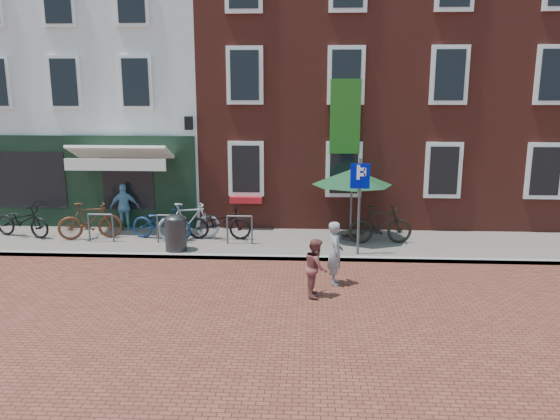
# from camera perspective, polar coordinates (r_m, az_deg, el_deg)

# --- Properties ---
(ground) EXTENTS (80.00, 80.00, 0.00)m
(ground) POSITION_cam_1_polar(r_m,az_deg,el_deg) (14.52, -6.79, -5.16)
(ground) COLOR brown
(sidewalk) EXTENTS (24.00, 3.00, 0.10)m
(sidewalk) POSITION_cam_1_polar(r_m,az_deg,el_deg) (15.80, -2.28, -3.44)
(sidewalk) COLOR slate
(sidewalk) RESTS_ON ground
(building_stucco) EXTENTS (8.00, 8.00, 9.00)m
(building_stucco) POSITION_cam_1_polar(r_m,az_deg,el_deg) (21.94, -17.13, 12.22)
(building_stucco) COLOR silver
(building_stucco) RESTS_ON ground
(building_brick_mid) EXTENTS (6.00, 8.00, 10.00)m
(building_brick_mid) POSITION_cam_1_polar(r_m,az_deg,el_deg) (20.65, 1.92, 14.16)
(building_brick_mid) COLOR maroon
(building_brick_mid) RESTS_ON ground
(building_brick_right) EXTENTS (6.00, 8.00, 10.00)m
(building_brick_right) POSITION_cam_1_polar(r_m,az_deg,el_deg) (21.37, 18.70, 13.47)
(building_brick_right) COLOR maroon
(building_brick_right) RESTS_ON ground
(litter_bin) EXTENTS (0.58, 0.58, 1.06)m
(litter_bin) POSITION_cam_1_polar(r_m,az_deg,el_deg) (15.01, -10.87, -2.14)
(litter_bin) COLOR #2F3032
(litter_bin) RESTS_ON sidewalk
(parking_sign) EXTENTS (0.50, 0.08, 2.55)m
(parking_sign) POSITION_cam_1_polar(r_m,az_deg,el_deg) (14.29, 8.32, 1.94)
(parking_sign) COLOR #4C4C4F
(parking_sign) RESTS_ON sidewalk
(parasol) EXTENTS (2.31, 2.31, 2.17)m
(parasol) POSITION_cam_1_polar(r_m,az_deg,el_deg) (15.75, 7.55, 3.77)
(parasol) COLOR #4C4C4F
(parasol) RESTS_ON sidewalk
(woman) EXTENTS (0.37, 0.55, 1.47)m
(woman) POSITION_cam_1_polar(r_m,az_deg,el_deg) (12.50, 5.81, -4.50)
(woman) COLOR gray
(woman) RESTS_ON ground
(boy) EXTENTS (0.50, 0.63, 1.27)m
(boy) POSITION_cam_1_polar(r_m,az_deg,el_deg) (11.79, 3.79, -6.02)
(boy) COLOR brown
(boy) RESTS_ON ground
(cafe_person) EXTENTS (0.91, 0.54, 1.45)m
(cafe_person) POSITION_cam_1_polar(r_m,az_deg,el_deg) (17.57, -15.97, 0.30)
(cafe_person) COLOR #70A9CA
(cafe_person) RESTS_ON sidewalk
(bicycle_0) EXTENTS (1.97, 1.10, 0.98)m
(bicycle_0) POSITION_cam_1_polar(r_m,az_deg,el_deg) (17.85, -25.37, -1.01)
(bicycle_0) COLOR black
(bicycle_0) RESTS_ON sidewalk
(bicycle_1) EXTENTS (1.88, 1.04, 1.09)m
(bicycle_1) POSITION_cam_1_polar(r_m,az_deg,el_deg) (16.82, -19.26, -1.07)
(bicycle_1) COLOR #552817
(bicycle_1) RESTS_ON sidewalk
(bicycle_2) EXTENTS (1.96, 1.02, 0.98)m
(bicycle_2) POSITION_cam_1_polar(r_m,az_deg,el_deg) (16.26, -12.28, -1.29)
(bicycle_2) COLOR #12284F
(bicycle_2) RESTS_ON sidewalk
(bicycle_3) EXTENTS (1.89, 1.01, 1.09)m
(bicycle_3) POSITION_cam_1_polar(r_m,az_deg,el_deg) (16.05, -9.54, -1.16)
(bicycle_3) COLOR #B3B4B6
(bicycle_3) RESTS_ON sidewalk
(bicycle_4) EXTENTS (1.88, 0.67, 0.98)m
(bicycle_4) POSITION_cam_1_polar(r_m,az_deg,el_deg) (15.98, -6.39, -1.32)
(bicycle_4) COLOR black
(bicycle_4) RESTS_ON sidewalk
(bicycle_5) EXTENTS (1.86, 0.70, 1.09)m
(bicycle_5) POSITION_cam_1_polar(r_m,az_deg,el_deg) (15.67, 10.46, -1.52)
(bicycle_5) COLOR black
(bicycle_5) RESTS_ON sidewalk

